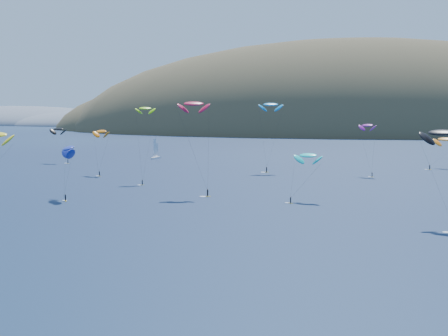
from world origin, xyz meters
TOP-DOWN VIEW (x-y plane):
  - ground at (0.00, 0.00)m, footprint 2800.00×2800.00m
  - island at (39.40, 562.36)m, footprint 730.00×300.00m
  - headland at (-445.26, 750.08)m, footprint 460.00×250.00m
  - sailboat at (-56.82, 206.44)m, footprint 8.80×7.62m
  - kitesurfer_1 at (-52.54, 135.33)m, footprint 8.55×9.97m
  - kitesurfer_3 at (-28.99, 119.28)m, footprint 7.06×14.37m
  - kitesurfer_4 at (6.79, 161.67)m, footprint 9.75×9.29m
  - kitesurfer_5 at (28.91, 88.42)m, footprint 8.66×10.38m
  - kitesurfer_6 at (43.69, 156.13)m, footprint 7.34×10.48m
  - kitesurfer_7 at (60.02, 60.96)m, footprint 9.93×14.82m
  - kitesurfer_9 at (-4.30, 92.67)m, footprint 10.96×8.35m
  - kitesurfer_10 at (-35.85, 77.40)m, footprint 9.17×12.20m
  - kitesurfer_11 at (74.85, 191.07)m, footprint 13.07×14.78m
  - kitesurfer_12 at (-92.26, 176.32)m, footprint 11.49×6.38m

SIDE VIEW (x-z plane):
  - island at x=39.40m, z-range -115.74..94.26m
  - headland at x=-445.26m, z-range -33.36..26.64m
  - ground at x=0.00m, z-range 0.00..0.00m
  - sailboat at x=-56.82m, z-range -4.55..6.39m
  - kitesurfer_11 at x=74.85m, z-range 4.50..19.16m
  - kitesurfer_5 at x=28.91m, z-range 4.93..19.20m
  - kitesurfer_10 at x=-35.85m, z-range 5.54..21.89m
  - kitesurfer_12 at x=-92.26m, z-range 6.35..23.83m
  - kitesurfer_1 at x=-52.54m, z-range 6.88..25.05m
  - kitesurfer_6 at x=43.69m, z-range 8.17..28.36m
  - kitesurfer_7 at x=60.02m, z-range 8.50..30.64m
  - kitesurfer_3 at x=-28.99m, z-range 11.31..37.71m
  - kitesurfer_9 at x=-4.30m, z-range 11.69..40.14m
  - kitesurfer_4 at x=6.79m, z-range 11.67..40.17m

